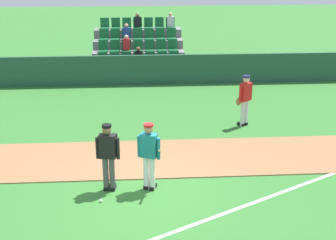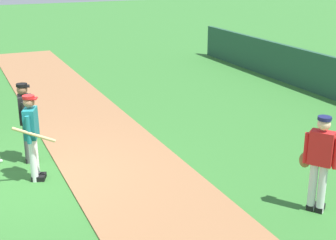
# 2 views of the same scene
# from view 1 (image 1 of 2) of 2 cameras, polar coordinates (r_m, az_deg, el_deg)

# --- Properties ---
(ground_plane) EXTENTS (80.00, 80.00, 0.00)m
(ground_plane) POSITION_cam_1_polar(r_m,az_deg,el_deg) (11.65, -3.18, -8.88)
(ground_plane) COLOR #33702D
(infield_dirt_path) EXTENTS (28.00, 2.58, 0.03)m
(infield_dirt_path) POSITION_cam_1_polar(r_m,az_deg,el_deg) (13.38, -3.30, -4.74)
(infield_dirt_path) COLOR #936642
(infield_dirt_path) RESTS_ON ground
(foul_line_chalk) EXTENTS (10.59, 5.83, 0.01)m
(foul_line_chalk) POSITION_cam_1_polar(r_m,az_deg,el_deg) (11.61, 12.03, -9.40)
(foul_line_chalk) COLOR white
(foul_line_chalk) RESTS_ON ground
(dugout_fence) EXTENTS (20.00, 0.16, 1.32)m
(dugout_fence) POSITION_cam_1_polar(r_m,az_deg,el_deg) (20.56, -3.62, 6.17)
(dugout_fence) COLOR #234C38
(dugout_fence) RESTS_ON ground
(stadium_bleachers) EXTENTS (4.45, 3.80, 2.70)m
(stadium_bleachers) POSITION_cam_1_polar(r_m,az_deg,el_deg) (22.79, -3.66, 7.79)
(stadium_bleachers) COLOR slate
(stadium_bleachers) RESTS_ON ground
(batter_teal_jersey) EXTENTS (0.61, 0.80, 1.76)m
(batter_teal_jersey) POSITION_cam_1_polar(r_m,az_deg,el_deg) (11.34, -2.33, -4.22)
(batter_teal_jersey) COLOR white
(batter_teal_jersey) RESTS_ON ground
(umpire_home_plate) EXTENTS (0.59, 0.34, 1.76)m
(umpire_home_plate) POSITION_cam_1_polar(r_m,az_deg,el_deg) (11.39, -7.39, -4.11)
(umpire_home_plate) COLOR #4C4C4C
(umpire_home_plate) RESTS_ON ground
(runner_red_jersey) EXTENTS (0.62, 0.46, 1.76)m
(runner_red_jersey) POSITION_cam_1_polar(r_m,az_deg,el_deg) (15.73, 9.45, 2.61)
(runner_red_jersey) COLOR silver
(runner_red_jersey) RESTS_ON ground
(baseball) EXTENTS (0.07, 0.07, 0.07)m
(baseball) POSITION_cam_1_polar(r_m,az_deg,el_deg) (11.31, -8.27, -9.81)
(baseball) COLOR white
(baseball) RESTS_ON ground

